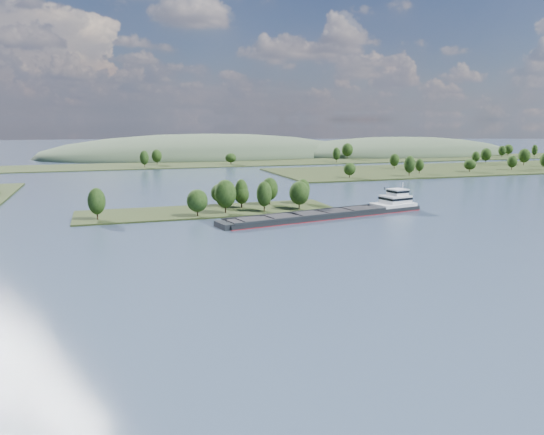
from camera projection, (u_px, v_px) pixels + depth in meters
name	position (u px, v px, depth m)	size (l,w,h in m)	color
ground	(249.00, 246.00, 151.17)	(1800.00, 1800.00, 0.00)	#334258
tree_island	(225.00, 202.00, 207.38)	(100.00, 30.05, 13.97)	black
right_bank	(488.00, 167.00, 389.21)	(320.00, 90.00, 15.00)	black
back_shoreline	(164.00, 165.00, 415.42)	(900.00, 60.00, 15.42)	black
hill_east	(399.00, 154.00, 557.16)	(260.00, 140.00, 36.00)	#3A4D35
hill_west	(205.00, 156.00, 524.91)	(320.00, 160.00, 44.00)	#3A4D35
cargo_barge	(339.00, 212.00, 198.41)	(85.16, 26.60, 11.47)	black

